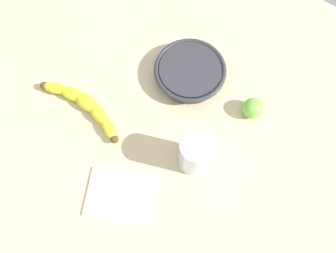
{
  "coord_description": "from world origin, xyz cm",
  "views": [
    {
      "loc": [
        22.61,
        -20.53,
        83.76
      ],
      "look_at": [
        5.63,
        2.96,
        5.0
      ],
      "focal_mm": 37.63,
      "sensor_mm": 36.0,
      "label": 1
    }
  ],
  "objects_px": {
    "smoothie_glass": "(194,155)",
    "ceramic_bowl": "(190,72)",
    "banana": "(84,105)",
    "lime_fruit": "(253,108)"
  },
  "relations": [
    {
      "from": "lime_fruit",
      "to": "ceramic_bowl",
      "type": "bearing_deg",
      "value": -177.59
    },
    {
      "from": "smoothie_glass",
      "to": "ceramic_bowl",
      "type": "distance_m",
      "value": 0.23
    },
    {
      "from": "banana",
      "to": "lime_fruit",
      "type": "height_order",
      "value": "lime_fruit"
    },
    {
      "from": "banana",
      "to": "smoothie_glass",
      "type": "bearing_deg",
      "value": -169.92
    },
    {
      "from": "banana",
      "to": "lime_fruit",
      "type": "relative_size",
      "value": 4.89
    },
    {
      "from": "smoothie_glass",
      "to": "ceramic_bowl",
      "type": "bearing_deg",
      "value": 126.69
    },
    {
      "from": "smoothie_glass",
      "to": "lime_fruit",
      "type": "distance_m",
      "value": 0.2
    },
    {
      "from": "lime_fruit",
      "to": "banana",
      "type": "bearing_deg",
      "value": -145.73
    },
    {
      "from": "ceramic_bowl",
      "to": "banana",
      "type": "bearing_deg",
      "value": -125.53
    },
    {
      "from": "smoothie_glass",
      "to": "ceramic_bowl",
      "type": "relative_size",
      "value": 0.67
    }
  ]
}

